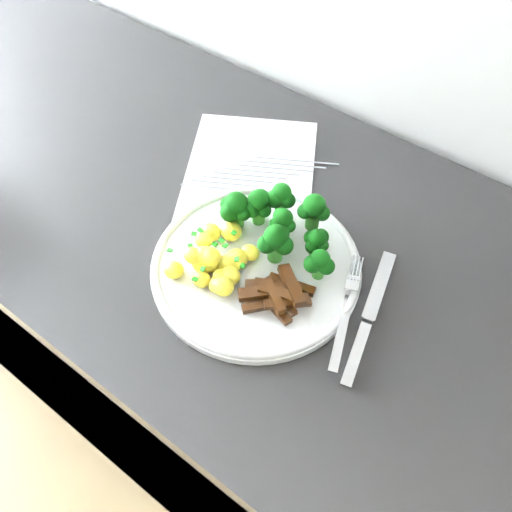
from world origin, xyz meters
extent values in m
cube|color=black|center=(0.00, 1.68, 0.45)|extent=(2.41, 0.60, 0.90)
cube|color=white|center=(-0.18, 1.76, 0.90)|extent=(0.31, 0.34, 0.00)
cube|color=slate|center=(-0.14, 1.83, 0.90)|extent=(0.12, 0.07, 0.00)
cube|color=slate|center=(-0.15, 1.81, 0.90)|extent=(0.11, 0.07, 0.00)
cube|color=slate|center=(-0.16, 1.79, 0.90)|extent=(0.11, 0.06, 0.00)
cube|color=slate|center=(-0.17, 1.78, 0.90)|extent=(0.10, 0.06, 0.00)
cube|color=slate|center=(-0.18, 1.76, 0.90)|extent=(0.10, 0.06, 0.00)
cube|color=slate|center=(-0.19, 1.74, 0.90)|extent=(0.10, 0.06, 0.00)
cube|color=slate|center=(-0.20, 1.72, 0.90)|extent=(0.09, 0.05, 0.00)
cube|color=slate|center=(-0.21, 1.70, 0.90)|extent=(0.09, 0.05, 0.00)
cylinder|color=white|center=(-0.06, 1.62, 0.91)|extent=(0.28, 0.28, 0.01)
torus|color=white|center=(-0.06, 1.62, 0.91)|extent=(0.28, 0.28, 0.01)
cylinder|color=#246719|center=(-0.06, 1.68, 0.93)|extent=(0.02, 0.02, 0.02)
sphere|color=black|center=(-0.05, 1.68, 0.95)|extent=(0.02, 0.02, 0.02)
sphere|color=black|center=(-0.07, 1.68, 0.95)|extent=(0.02, 0.02, 0.02)
sphere|color=black|center=(-0.07, 1.67, 0.95)|extent=(0.02, 0.02, 0.02)
sphere|color=black|center=(-0.06, 1.68, 0.96)|extent=(0.03, 0.03, 0.03)
cylinder|color=#246719|center=(-0.01, 1.68, 0.92)|extent=(0.02, 0.02, 0.02)
sphere|color=black|center=(0.00, 1.68, 0.94)|extent=(0.02, 0.02, 0.02)
sphere|color=black|center=(-0.01, 1.69, 0.94)|extent=(0.02, 0.02, 0.02)
sphere|color=black|center=(-0.02, 1.68, 0.94)|extent=(0.02, 0.02, 0.02)
sphere|color=black|center=(-0.01, 1.67, 0.94)|extent=(0.02, 0.02, 0.02)
sphere|color=black|center=(-0.01, 1.68, 0.95)|extent=(0.03, 0.03, 0.03)
cylinder|color=#246719|center=(-0.11, 1.69, 0.93)|extent=(0.02, 0.02, 0.03)
sphere|color=black|center=(-0.09, 1.68, 0.95)|extent=(0.02, 0.02, 0.02)
sphere|color=black|center=(-0.11, 1.70, 0.95)|extent=(0.03, 0.03, 0.03)
sphere|color=black|center=(-0.11, 1.67, 0.95)|extent=(0.03, 0.03, 0.03)
sphere|color=black|center=(-0.11, 1.69, 0.96)|extent=(0.03, 0.03, 0.03)
cylinder|color=#246719|center=(-0.04, 1.71, 0.94)|extent=(0.02, 0.02, 0.03)
sphere|color=black|center=(-0.02, 1.72, 0.96)|extent=(0.02, 0.02, 0.02)
sphere|color=black|center=(-0.04, 1.73, 0.96)|extent=(0.03, 0.03, 0.03)
sphere|color=black|center=(-0.04, 1.71, 0.96)|extent=(0.02, 0.02, 0.02)
sphere|color=black|center=(-0.04, 1.71, 0.97)|extent=(0.03, 0.03, 0.03)
cylinder|color=#246719|center=(-0.09, 1.71, 0.94)|extent=(0.02, 0.02, 0.02)
sphere|color=black|center=(-0.08, 1.71, 0.95)|extent=(0.02, 0.02, 0.02)
sphere|color=black|center=(-0.09, 1.72, 0.95)|extent=(0.02, 0.02, 0.02)
sphere|color=black|center=(-0.09, 1.70, 0.95)|extent=(0.03, 0.03, 0.03)
sphere|color=black|center=(-0.09, 1.71, 0.96)|extent=(0.03, 0.03, 0.03)
cylinder|color=#246719|center=(0.01, 1.66, 0.92)|extent=(0.02, 0.02, 0.02)
sphere|color=black|center=(0.02, 1.66, 0.94)|extent=(0.02, 0.02, 0.02)
sphere|color=black|center=(0.01, 1.66, 0.94)|extent=(0.02, 0.02, 0.02)
sphere|color=black|center=(0.01, 1.65, 0.94)|extent=(0.02, 0.02, 0.02)
sphere|color=black|center=(0.01, 1.66, 0.95)|extent=(0.03, 0.03, 0.03)
cylinder|color=#246719|center=(-0.13, 1.66, 0.93)|extent=(0.02, 0.02, 0.03)
sphere|color=black|center=(-0.11, 1.66, 0.95)|extent=(0.02, 0.02, 0.02)
sphere|color=black|center=(-0.13, 1.67, 0.95)|extent=(0.02, 0.02, 0.02)
sphere|color=black|center=(-0.14, 1.66, 0.95)|extent=(0.02, 0.02, 0.02)
sphere|color=black|center=(-0.13, 1.65, 0.95)|extent=(0.03, 0.03, 0.03)
sphere|color=black|center=(-0.13, 1.66, 0.96)|extent=(0.03, 0.03, 0.03)
cylinder|color=#246719|center=(-0.05, 1.65, 0.93)|extent=(0.02, 0.02, 0.03)
sphere|color=black|center=(-0.04, 1.65, 0.95)|extent=(0.03, 0.03, 0.03)
sphere|color=black|center=(-0.05, 1.66, 0.95)|extent=(0.03, 0.03, 0.03)
sphere|color=black|center=(-0.06, 1.63, 0.95)|extent=(0.03, 0.03, 0.03)
sphere|color=black|center=(-0.05, 1.65, 0.96)|extent=(0.03, 0.03, 0.03)
ellipsoid|color=#FFE64C|center=(-0.09, 1.59, 0.92)|extent=(0.03, 0.02, 0.02)
ellipsoid|color=#FFE64C|center=(-0.14, 1.54, 0.92)|extent=(0.03, 0.03, 0.02)
ellipsoid|color=#FFE64C|center=(-0.08, 1.56, 0.92)|extent=(0.02, 0.02, 0.02)
ellipsoid|color=#FFE64C|center=(-0.08, 1.61, 0.92)|extent=(0.03, 0.03, 0.03)
ellipsoid|color=#FFE64C|center=(-0.07, 1.58, 0.92)|extent=(0.03, 0.03, 0.02)
ellipsoid|color=#FFE64C|center=(-0.11, 1.58, 0.92)|extent=(0.02, 0.02, 0.02)
ellipsoid|color=#FFE64C|center=(-0.12, 1.57, 0.93)|extent=(0.03, 0.03, 0.03)
ellipsoid|color=#FFE64C|center=(-0.12, 1.58, 0.92)|extent=(0.03, 0.03, 0.03)
ellipsoid|color=#FFE64C|center=(-0.11, 1.58, 0.92)|extent=(0.03, 0.02, 0.02)
ellipsoid|color=#FFE64C|center=(-0.11, 1.58, 0.94)|extent=(0.03, 0.03, 0.02)
ellipsoid|color=#FFE64C|center=(-0.08, 1.63, 0.92)|extent=(0.03, 0.02, 0.02)
ellipsoid|color=#FFE64C|center=(-0.09, 1.60, 0.92)|extent=(0.03, 0.03, 0.02)
ellipsoid|color=#FFE64C|center=(-0.12, 1.58, 0.94)|extent=(0.03, 0.03, 0.02)
ellipsoid|color=#FFE64C|center=(-0.08, 1.60, 0.92)|extent=(0.03, 0.02, 0.03)
ellipsoid|color=#FFE64C|center=(-0.13, 1.57, 0.94)|extent=(0.03, 0.02, 0.02)
ellipsoid|color=#FFE64C|center=(-0.13, 1.60, 0.94)|extent=(0.02, 0.02, 0.02)
ellipsoid|color=#FFE64C|center=(-0.12, 1.64, 0.92)|extent=(0.03, 0.03, 0.03)
ellipsoid|color=#FFE64C|center=(-0.14, 1.62, 0.92)|extent=(0.03, 0.03, 0.02)
ellipsoid|color=#FFE64C|center=(-0.08, 1.57, 0.92)|extent=(0.03, 0.02, 0.02)
ellipsoid|color=#FFE64C|center=(-0.11, 1.58, 0.94)|extent=(0.03, 0.03, 0.02)
ellipsoid|color=#FFE64C|center=(-0.07, 1.56, 0.92)|extent=(0.03, 0.03, 0.03)
ellipsoid|color=#FFE64C|center=(-0.10, 1.55, 0.92)|extent=(0.02, 0.02, 0.02)
cube|color=#11610C|center=(-0.07, 1.59, 0.95)|extent=(0.01, 0.01, 0.00)
cube|color=#11610C|center=(-0.10, 1.56, 0.95)|extent=(0.01, 0.01, 0.00)
cube|color=#11610C|center=(-0.06, 1.59, 0.94)|extent=(0.01, 0.01, 0.00)
cube|color=#11610C|center=(-0.10, 1.60, 0.94)|extent=(0.01, 0.01, 0.00)
cube|color=#11610C|center=(-0.14, 1.60, 0.94)|extent=(0.01, 0.01, 0.00)
cube|color=#11610C|center=(-0.15, 1.55, 0.95)|extent=(0.01, 0.01, 0.00)
cube|color=#11610C|center=(-0.11, 1.60, 0.95)|extent=(0.01, 0.01, 0.00)
cube|color=#11610C|center=(-0.14, 1.57, 0.95)|extent=(0.01, 0.01, 0.00)
cube|color=#11610C|center=(-0.10, 1.54, 0.94)|extent=(0.01, 0.01, 0.00)
cube|color=#11610C|center=(-0.14, 1.60, 0.94)|extent=(0.01, 0.01, 0.00)
cube|color=#11610C|center=(-0.14, 1.59, 0.94)|extent=(0.01, 0.01, 0.00)
cube|color=#11610C|center=(-0.11, 1.59, 0.95)|extent=(0.01, 0.01, 0.00)
cube|color=#11610C|center=(-0.10, 1.63, 0.95)|extent=(0.01, 0.01, 0.00)
cube|color=#11610C|center=(-0.14, 1.59, 0.95)|extent=(0.01, 0.01, 0.00)
cube|color=black|center=(0.00, 1.62, 0.92)|extent=(0.06, 0.03, 0.01)
cube|color=black|center=(-0.04, 1.60, 0.92)|extent=(0.05, 0.04, 0.01)
cube|color=black|center=(0.00, 1.60, 0.92)|extent=(0.06, 0.05, 0.01)
cube|color=black|center=(-0.02, 1.61, 0.92)|extent=(0.06, 0.04, 0.01)
cube|color=black|center=(-0.01, 1.58, 0.92)|extent=(0.05, 0.05, 0.01)
cube|color=black|center=(-0.01, 1.60, 0.92)|extent=(0.06, 0.03, 0.01)
cube|color=black|center=(0.00, 1.58, 0.92)|extent=(0.06, 0.03, 0.01)
cube|color=black|center=(-0.03, 1.58, 0.93)|extent=(0.05, 0.05, 0.01)
cube|color=black|center=(0.00, 1.61, 0.93)|extent=(0.06, 0.05, 0.01)
cube|color=black|center=(0.01, 1.59, 0.92)|extent=(0.05, 0.05, 0.01)
cube|color=black|center=(-0.01, 1.59, 0.93)|extent=(0.05, 0.02, 0.01)
cube|color=black|center=(-0.01, 1.59, 0.93)|extent=(0.05, 0.04, 0.01)
cube|color=black|center=(-0.01, 1.59, 0.93)|extent=(0.05, 0.03, 0.01)
cube|color=#B8B8BC|center=(0.08, 1.60, 0.92)|extent=(0.05, 0.11, 0.02)
cube|color=#B8B8BC|center=(0.06, 1.67, 0.92)|extent=(0.02, 0.03, 0.01)
cylinder|color=#B8B8BC|center=(0.06, 1.69, 0.92)|extent=(0.02, 0.04, 0.00)
cylinder|color=#B8B8BC|center=(0.05, 1.69, 0.92)|extent=(0.02, 0.04, 0.00)
cylinder|color=#B8B8BC|center=(0.05, 1.69, 0.92)|extent=(0.02, 0.04, 0.00)
cylinder|color=#B8B8BC|center=(0.04, 1.69, 0.92)|extent=(0.02, 0.04, 0.00)
cube|color=#B8B8BC|center=(0.09, 1.69, 0.92)|extent=(0.04, 0.12, 0.01)
cube|color=#B8B8BC|center=(0.11, 1.59, 0.91)|extent=(0.04, 0.10, 0.02)
camera|label=1|loc=(0.18, 1.29, 1.49)|focal=36.94mm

